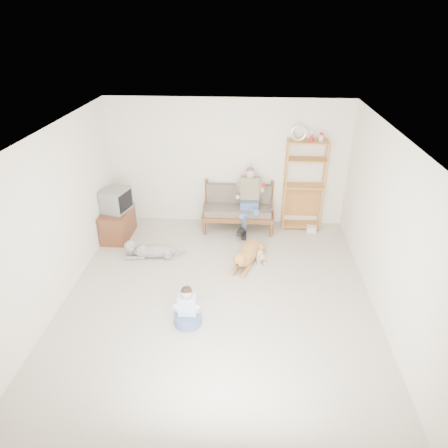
# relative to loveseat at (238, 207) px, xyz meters

# --- Properties ---
(floor) EXTENTS (5.50, 5.50, 0.00)m
(floor) POSITION_rel_loveseat_xyz_m (-0.25, -2.44, -0.49)
(floor) COLOR silver
(floor) RESTS_ON ground
(ceiling) EXTENTS (5.50, 5.50, 0.00)m
(ceiling) POSITION_rel_loveseat_xyz_m (-0.25, -2.44, 2.21)
(ceiling) COLOR white
(ceiling) RESTS_ON ground
(wall_back) EXTENTS (5.00, 0.00, 5.00)m
(wall_back) POSITION_rel_loveseat_xyz_m (-0.25, 0.31, 0.86)
(wall_back) COLOR silver
(wall_back) RESTS_ON ground
(wall_front) EXTENTS (5.00, 0.00, 5.00)m
(wall_front) POSITION_rel_loveseat_xyz_m (-0.25, -5.19, 0.86)
(wall_front) COLOR silver
(wall_front) RESTS_ON ground
(wall_left) EXTENTS (0.00, 5.50, 5.50)m
(wall_left) POSITION_rel_loveseat_xyz_m (-2.75, -2.44, 0.86)
(wall_left) COLOR silver
(wall_left) RESTS_ON ground
(wall_right) EXTENTS (0.00, 5.50, 5.50)m
(wall_right) POSITION_rel_loveseat_xyz_m (2.25, -2.44, 0.86)
(wall_right) COLOR silver
(wall_right) RESTS_ON ground
(loveseat) EXTENTS (1.50, 0.71, 0.95)m
(loveseat) POSITION_rel_loveseat_xyz_m (0.00, 0.00, 0.00)
(loveseat) COLOR brown
(loveseat) RESTS_ON ground
(man) EXTENTS (0.53, 0.75, 1.22)m
(man) POSITION_rel_loveseat_xyz_m (0.21, -0.21, 0.15)
(man) COLOR slate
(man) RESTS_ON loveseat
(etagere) EXTENTS (0.85, 0.37, 2.23)m
(etagere) POSITION_rel_loveseat_xyz_m (1.36, 0.11, 0.50)
(etagere) COLOR #BF743C
(etagere) RESTS_ON ground
(book_stack) EXTENTS (0.22, 0.17, 0.13)m
(book_stack) POSITION_rel_loveseat_xyz_m (1.58, -0.11, -0.42)
(book_stack) COLOR white
(book_stack) RESTS_ON ground
(tv_stand) EXTENTS (0.52, 0.91, 0.60)m
(tv_stand) POSITION_rel_loveseat_xyz_m (-2.47, -0.57, -0.19)
(tv_stand) COLOR brown
(tv_stand) RESTS_ON ground
(crt_tv) EXTENTS (0.57, 0.64, 0.46)m
(crt_tv) POSITION_rel_loveseat_xyz_m (-2.44, -0.54, 0.34)
(crt_tv) COLOR slate
(crt_tv) RESTS_ON tv_stand
(wall_outlet) EXTENTS (0.12, 0.02, 0.08)m
(wall_outlet) POSITION_rel_loveseat_xyz_m (-1.50, 0.30, -0.19)
(wall_outlet) COLOR silver
(wall_outlet) RESTS_ON ground
(golden_retriever) EXTENTS (0.61, 1.33, 0.41)m
(golden_retriever) POSITION_rel_loveseat_xyz_m (0.21, -1.38, -0.32)
(golden_retriever) COLOR #BE7842
(golden_retriever) RESTS_ON ground
(shaggy_dog) EXTENTS (1.21, 0.39, 0.36)m
(shaggy_dog) POSITION_rel_loveseat_xyz_m (-1.65, -1.31, -0.34)
(shaggy_dog) COLOR silver
(shaggy_dog) RESTS_ON ground
(terrier) EXTENTS (0.26, 0.58, 0.22)m
(terrier) POSITION_rel_loveseat_xyz_m (0.45, -1.30, -0.39)
(terrier) COLOR white
(terrier) RESTS_ON ground
(child) EXTENTS (0.42, 0.42, 0.67)m
(child) POSITION_rel_loveseat_xyz_m (-0.65, -3.09, -0.25)
(child) COLOR slate
(child) RESTS_ON ground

